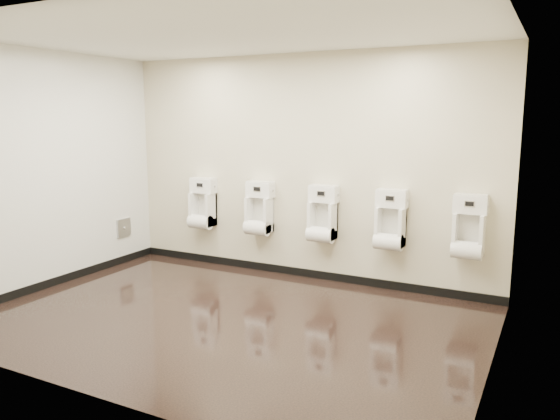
# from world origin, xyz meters

# --- Properties ---
(ground) EXTENTS (5.00, 3.50, 0.00)m
(ground) POSITION_xyz_m (0.00, 0.00, 0.00)
(ground) COLOR black
(ground) RESTS_ON ground
(ceiling) EXTENTS (5.00, 3.50, 0.00)m
(ceiling) POSITION_xyz_m (0.00, 0.00, 2.80)
(ceiling) COLOR silver
(back_wall) EXTENTS (5.00, 0.02, 2.80)m
(back_wall) POSITION_xyz_m (0.00, 1.75, 1.40)
(back_wall) COLOR beige
(back_wall) RESTS_ON ground
(front_wall) EXTENTS (5.00, 0.02, 2.80)m
(front_wall) POSITION_xyz_m (0.00, -1.75, 1.40)
(front_wall) COLOR beige
(front_wall) RESTS_ON ground
(left_wall) EXTENTS (0.02, 3.50, 2.80)m
(left_wall) POSITION_xyz_m (-2.50, 0.00, 1.40)
(left_wall) COLOR beige
(left_wall) RESTS_ON ground
(right_wall) EXTENTS (0.02, 3.50, 2.80)m
(right_wall) POSITION_xyz_m (2.50, 0.00, 1.40)
(right_wall) COLOR beige
(right_wall) RESTS_ON ground
(tile_overlay_left) EXTENTS (0.01, 3.50, 2.80)m
(tile_overlay_left) POSITION_xyz_m (-2.50, 0.00, 1.40)
(tile_overlay_left) COLOR white
(tile_overlay_left) RESTS_ON ground
(skirting_back) EXTENTS (5.00, 0.02, 0.10)m
(skirting_back) POSITION_xyz_m (0.00, 1.74, 0.05)
(skirting_back) COLOR black
(skirting_back) RESTS_ON ground
(skirting_left) EXTENTS (0.02, 3.50, 0.10)m
(skirting_left) POSITION_xyz_m (-2.49, 0.00, 0.05)
(skirting_left) COLOR black
(skirting_left) RESTS_ON ground
(access_panel) EXTENTS (0.04, 0.25, 0.25)m
(access_panel) POSITION_xyz_m (-2.48, 1.20, 0.50)
(access_panel) COLOR #9E9EA3
(access_panel) RESTS_ON left_wall
(urinal_0) EXTENTS (0.37, 0.27, 0.68)m
(urinal_0) POSITION_xyz_m (-1.44, 1.63, 0.81)
(urinal_0) COLOR white
(urinal_0) RESTS_ON back_wall
(urinal_1) EXTENTS (0.37, 0.27, 0.68)m
(urinal_1) POSITION_xyz_m (-0.55, 1.63, 0.81)
(urinal_1) COLOR white
(urinal_1) RESTS_ON back_wall
(urinal_2) EXTENTS (0.37, 0.27, 0.68)m
(urinal_2) POSITION_xyz_m (0.34, 1.63, 0.81)
(urinal_2) COLOR white
(urinal_2) RESTS_ON back_wall
(urinal_3) EXTENTS (0.37, 0.27, 0.68)m
(urinal_3) POSITION_xyz_m (1.19, 1.63, 0.81)
(urinal_3) COLOR white
(urinal_3) RESTS_ON back_wall
(urinal_4) EXTENTS (0.37, 0.27, 0.68)m
(urinal_4) POSITION_xyz_m (2.05, 1.63, 0.81)
(urinal_4) COLOR white
(urinal_4) RESTS_ON back_wall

